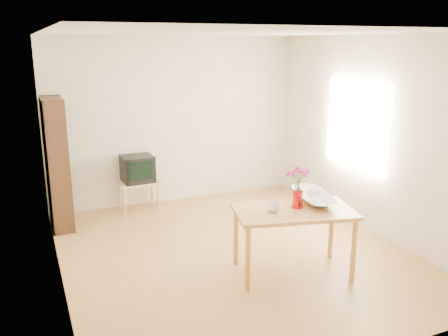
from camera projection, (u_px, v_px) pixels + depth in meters
name	position (u px, v px, depth m)	size (l,w,h in m)	color
room	(236.00, 149.00, 5.50)	(4.50, 4.50, 4.50)	#9F6E38
table	(294.00, 217.00, 5.14)	(1.41, 1.00, 0.75)	#B3793D
tv_stand	(138.00, 186.00, 7.20)	(0.60, 0.45, 0.46)	tan
bookshelf	(58.00, 168.00, 6.45)	(0.28, 0.70, 1.80)	black
pitcher	(297.00, 200.00, 5.16)	(0.13, 0.20, 0.19)	red
flowers	(298.00, 179.00, 5.10)	(0.21, 0.21, 0.30)	#D9339E
mug	(273.00, 207.00, 5.04)	(0.13, 0.13, 0.10)	white
bowl	(314.00, 180.00, 5.33)	(0.53, 0.53, 0.50)	white
teacup_a	(311.00, 184.00, 5.33)	(0.07, 0.07, 0.07)	white
teacup_b	(316.00, 183.00, 5.38)	(0.07, 0.07, 0.06)	white
television	(137.00, 168.00, 7.14)	(0.47, 0.44, 0.39)	black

